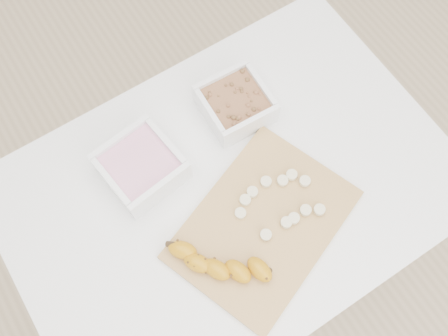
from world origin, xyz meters
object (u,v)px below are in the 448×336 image
bowl_yogurt (141,166)px  bowl_granola (235,104)px  cutting_board (263,225)px  table (231,201)px  banana (222,264)px

bowl_yogurt → bowl_granola: bearing=4.4°
bowl_yogurt → cutting_board: (0.16, -0.25, -0.03)m
cutting_board → bowl_yogurt: bearing=122.4°
table → bowl_granola: size_ratio=6.38×
bowl_granola → cutting_board: size_ratio=0.40×
table → cutting_board: 0.15m
table → banana: bearing=-129.1°
table → bowl_granola: 0.24m
bowl_granola → cutting_board: bearing=-111.2°
table → banana: size_ratio=4.62×
table → cutting_board: size_ratio=2.57×
banana → cutting_board: bearing=-18.7°
table → bowl_granola: (0.12, 0.16, 0.13)m
bowl_granola → table: bearing=-125.9°
bowl_yogurt → bowl_granola: bowl_yogurt is taller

